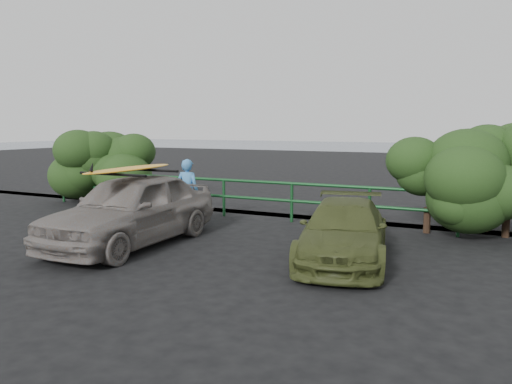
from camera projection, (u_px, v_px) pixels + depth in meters
ground at (135, 266)px, 8.85m from camera, size 80.00×80.00×0.00m
ocean at (446, 146)px, 62.45m from camera, size 200.00×200.00×0.00m
guardrail at (257, 200)px, 13.25m from camera, size 14.00×0.08×1.04m
shrub_left at (124, 172)px, 15.60m from camera, size 3.20×2.40×2.09m
shrub_right at (462, 181)px, 11.46m from camera, size 3.20×2.40×2.43m
sedan at (131, 209)px, 10.35m from camera, size 1.85×4.43×1.50m
olive_vehicle at (344, 231)px, 9.17m from camera, size 2.23×3.98×1.09m
man at (188, 191)px, 12.62m from camera, size 0.63×0.44×1.64m
roof_rack at (130, 172)px, 10.25m from camera, size 1.64×1.17×0.05m
surfboard at (130, 169)px, 10.24m from camera, size 0.60×2.66×0.08m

